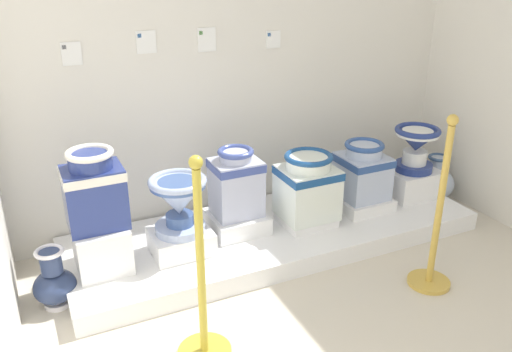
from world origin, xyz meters
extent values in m
cube|color=silver|center=(1.64, 2.76, 1.44)|extent=(3.48, 0.06, 2.88)
cube|color=white|center=(1.64, 2.25, 0.06)|extent=(2.78, 0.92, 0.13)
cube|color=white|center=(0.49, 2.23, 0.26)|extent=(0.30, 0.35, 0.27)
cube|color=navy|center=(0.49, 2.23, 0.58)|extent=(0.33, 0.26, 0.36)
cube|color=white|center=(0.49, 2.23, 0.72)|extent=(0.33, 0.27, 0.05)
cylinder|color=navy|center=(0.49, 2.23, 0.80)|extent=(0.24, 0.24, 0.09)
torus|color=white|center=(0.49, 2.23, 0.84)|extent=(0.26, 0.26, 0.04)
cube|color=white|center=(0.96, 2.19, 0.20)|extent=(0.37, 0.31, 0.14)
cylinder|color=#A5B6DA|center=(0.96, 2.19, 0.29)|extent=(0.31, 0.31, 0.05)
cylinder|color=#415D98|center=(0.96, 2.19, 0.35)|extent=(0.17, 0.17, 0.07)
cone|color=#A5B6DA|center=(0.96, 2.19, 0.50)|extent=(0.34, 0.34, 0.22)
cylinder|color=#415D98|center=(0.96, 2.19, 0.58)|extent=(0.33, 0.33, 0.03)
torus|color=#A5B6DA|center=(0.96, 2.19, 0.60)|extent=(0.35, 0.35, 0.04)
cylinder|color=#415D98|center=(0.96, 2.19, 0.60)|extent=(0.24, 0.24, 0.01)
cube|color=white|center=(1.38, 2.31, 0.19)|extent=(0.36, 0.35, 0.12)
cube|color=silver|center=(1.38, 2.31, 0.44)|extent=(0.30, 0.26, 0.38)
cube|color=#3D4E98|center=(1.38, 2.31, 0.59)|extent=(0.31, 0.27, 0.05)
cylinder|color=silver|center=(1.38, 2.31, 0.65)|extent=(0.21, 0.21, 0.06)
torus|color=#3D4E98|center=(1.38, 2.31, 0.68)|extent=(0.23, 0.23, 0.04)
cube|color=white|center=(1.85, 2.19, 0.16)|extent=(0.34, 0.31, 0.06)
cube|color=white|center=(1.85, 2.19, 0.36)|extent=(0.36, 0.33, 0.35)
cube|color=navy|center=(1.85, 2.19, 0.50)|extent=(0.37, 0.34, 0.05)
cylinder|color=white|center=(1.85, 2.19, 0.57)|extent=(0.30, 0.30, 0.08)
torus|color=navy|center=(1.85, 2.19, 0.61)|extent=(0.32, 0.32, 0.04)
cube|color=white|center=(2.34, 2.25, 0.17)|extent=(0.37, 0.39, 0.08)
cube|color=silver|center=(2.34, 2.25, 0.37)|extent=(0.31, 0.33, 0.31)
cube|color=#2D4E91|center=(2.34, 2.25, 0.49)|extent=(0.32, 0.34, 0.05)
cylinder|color=silver|center=(2.34, 2.25, 0.56)|extent=(0.26, 0.26, 0.08)
torus|color=#2D4E91|center=(2.34, 2.25, 0.60)|extent=(0.28, 0.28, 0.04)
cube|color=white|center=(2.80, 2.24, 0.23)|extent=(0.38, 0.30, 0.21)
cylinder|color=navy|center=(2.80, 2.24, 0.36)|extent=(0.28, 0.28, 0.06)
cylinder|color=white|center=(2.80, 2.24, 0.44)|extent=(0.18, 0.18, 0.10)
cone|color=navy|center=(2.80, 2.24, 0.57)|extent=(0.32, 0.32, 0.16)
cylinder|color=white|center=(2.80, 2.24, 0.63)|extent=(0.31, 0.31, 0.03)
torus|color=navy|center=(2.80, 2.24, 0.65)|extent=(0.33, 0.33, 0.04)
cylinder|color=white|center=(2.80, 2.24, 0.64)|extent=(0.22, 0.22, 0.01)
cube|color=white|center=(0.52, 2.73, 1.30)|extent=(0.12, 0.01, 0.14)
cube|color=slate|center=(0.48, 2.73, 1.34)|extent=(0.02, 0.01, 0.02)
cube|color=white|center=(0.97, 2.73, 1.33)|extent=(0.12, 0.01, 0.14)
cube|color=#386BAD|center=(0.93, 2.73, 1.38)|extent=(0.02, 0.01, 0.02)
cube|color=white|center=(1.37, 2.73, 1.32)|extent=(0.12, 0.01, 0.15)
cube|color=#5B9E4C|center=(1.33, 2.73, 1.37)|extent=(0.02, 0.01, 0.02)
cube|color=white|center=(1.85, 2.73, 1.29)|extent=(0.11, 0.01, 0.12)
cube|color=#386BAD|center=(1.82, 2.73, 1.33)|extent=(0.02, 0.01, 0.02)
cylinder|color=white|center=(0.20, 2.14, 0.01)|extent=(0.15, 0.15, 0.03)
ellipsoid|color=navy|center=(0.20, 2.14, 0.12)|extent=(0.24, 0.24, 0.19)
cylinder|color=navy|center=(0.20, 2.14, 0.28)|extent=(0.12, 0.12, 0.13)
torus|color=white|center=(0.20, 2.14, 0.35)|extent=(0.16, 0.16, 0.02)
cylinder|color=#39557E|center=(3.08, 2.28, 0.01)|extent=(0.17, 0.17, 0.03)
ellipsoid|color=silver|center=(3.08, 2.28, 0.16)|extent=(0.29, 0.29, 0.25)
cylinder|color=silver|center=(3.08, 2.28, 0.33)|extent=(0.12, 0.12, 0.09)
torus|color=#39557E|center=(3.08, 2.28, 0.38)|extent=(0.16, 0.16, 0.02)
cylinder|color=gold|center=(0.82, 1.41, 0.01)|extent=(0.27, 0.27, 0.02)
cylinder|color=gold|center=(0.82, 1.41, 0.51)|extent=(0.04, 0.04, 0.97)
sphere|color=gold|center=(0.82, 1.41, 1.03)|extent=(0.06, 0.06, 0.06)
cylinder|color=gold|center=(2.25, 1.40, 0.01)|extent=(0.25, 0.25, 0.02)
cylinder|color=gold|center=(2.25, 1.40, 0.51)|extent=(0.04, 0.04, 0.98)
sphere|color=gold|center=(2.25, 1.40, 1.03)|extent=(0.06, 0.06, 0.06)
camera|label=1|loc=(0.15, -0.61, 1.86)|focal=37.48mm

